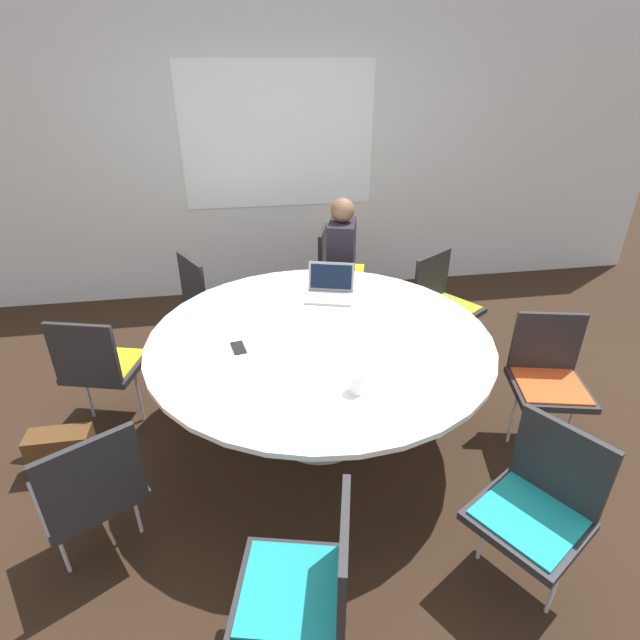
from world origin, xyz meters
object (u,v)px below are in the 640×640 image
(chair_7, at_px, (443,299))
(handbag, at_px, (62,452))
(chair_0, at_px, (336,266))
(chair_3, at_px, (90,487))
(chair_2, at_px, (99,362))
(cell_phone, at_px, (238,348))
(chair_1, at_px, (209,295))
(chair_4, at_px, (309,582))
(person_0, at_px, (343,256))
(chair_6, at_px, (548,372))
(laptop, at_px, (330,289))
(coffee_cup, at_px, (357,383))
(chair_5, at_px, (539,501))

(chair_7, relative_size, handbag, 2.36)
(chair_0, relative_size, chair_3, 1.00)
(chair_2, distance_m, cell_phone, 1.00)
(chair_1, xyz_separation_m, chair_4, (0.44, -2.59, 0.00))
(chair_1, height_order, chair_7, same)
(chair_0, bearing_deg, chair_7, 57.53)
(chair_2, relative_size, person_0, 0.71)
(chair_2, xyz_separation_m, chair_6, (2.75, -0.57, 0.00))
(person_0, xyz_separation_m, laptop, (-0.28, -0.88, 0.11))
(person_0, bearing_deg, chair_4, 2.41)
(chair_1, bearing_deg, chair_6, 27.25)
(laptop, bearing_deg, chair_3, -119.51)
(chair_0, xyz_separation_m, chair_2, (-1.80, -1.34, 0.00))
(chair_1, xyz_separation_m, chair_6, (2.09, -1.47, 0.00))
(chair_7, xyz_separation_m, cell_phone, (-1.62, -0.91, 0.26))
(chair_4, xyz_separation_m, cell_phone, (-0.21, 1.30, 0.26))
(chair_0, bearing_deg, handbag, -32.45)
(chair_2, xyz_separation_m, handbag, (-0.20, -0.39, -0.36))
(handbag, bearing_deg, chair_6, -3.60)
(chair_7, height_order, coffee_cup, coffee_cup)
(chair_3, bearing_deg, coffee_cup, -22.18)
(chair_5, bearing_deg, laptop, -10.74)
(chair_4, distance_m, coffee_cup, 0.92)
(chair_1, bearing_deg, cell_phone, -17.58)
(person_0, xyz_separation_m, cell_phone, (-0.92, -1.48, 0.06))
(handbag, bearing_deg, chair_7, 18.48)
(person_0, xyz_separation_m, handbag, (-2.01, -1.47, -0.56))
(chair_6, height_order, coffee_cup, coffee_cup)
(chair_0, distance_m, chair_1, 1.22)
(chair_0, xyz_separation_m, person_0, (0.01, -0.25, 0.20))
(chair_6, bearing_deg, chair_0, -50.04)
(chair_1, distance_m, chair_5, 2.81)
(person_0, relative_size, cell_phone, 7.97)
(chair_3, bearing_deg, laptop, 13.80)
(chair_6, distance_m, cell_phone, 1.89)
(person_0, bearing_deg, chair_6, 46.46)
(laptop, bearing_deg, chair_4, -86.02)
(chair_5, xyz_separation_m, chair_7, (0.36, 2.00, 0.00))
(chair_2, distance_m, person_0, 2.12)
(chair_6, bearing_deg, chair_1, -21.74)
(chair_6, bearing_deg, cell_phone, 7.76)
(chair_2, height_order, cell_phone, chair_2)
(chair_3, relative_size, laptop, 2.24)
(chair_7, distance_m, coffee_cup, 1.79)
(chair_3, relative_size, chair_5, 1.00)
(chair_1, height_order, cell_phone, chair_1)
(cell_phone, bearing_deg, chair_4, -80.86)
(chair_2, bearing_deg, coffee_cup, -16.02)
(chair_2, bearing_deg, handbag, -101.56)
(chair_2, xyz_separation_m, person_0, (1.81, 1.08, 0.20))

